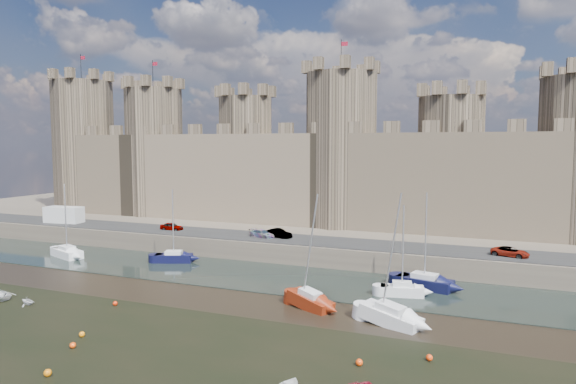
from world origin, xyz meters
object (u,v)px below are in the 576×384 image
Objects in this scene: car_0 at (172,226)px; car_3 at (510,252)px; van at (64,215)px; sailboat_2 at (402,289)px; sailboat_4 at (310,300)px; car_2 at (262,234)px; sailboat_1 at (174,257)px; sailboat_3 at (424,282)px; car_1 at (278,233)px; sailboat_0 at (67,252)px; sailboat_5 at (390,316)px.

car_3 is (44.90, -0.79, -0.02)m from car_0.
van reaches higher than car_3.
sailboat_4 reaches higher than sailboat_2.
sailboat_4 reaches higher than car_2.
car_3 is 24.84m from sailboat_4.
car_0 is at bearing 104.62° from sailboat_1.
car_3 is (30.32, -0.35, 0.01)m from car_2.
sailboat_3 is (1.73, 3.51, 0.03)m from sailboat_2.
sailboat_4 is (-8.91, -10.30, -0.00)m from sailboat_3.
sailboat_1 is (-10.91, -8.13, -2.37)m from car_1.
car_1 is 0.42× the size of sailboat_2.
sailboat_0 reaches higher than sailboat_2.
car_1 is 0.34× the size of sailboat_5.
car_0 is 0.37× the size of sailboat_2.
car_2 is at bearing 43.84° from sailboat_0.
van is 0.60× the size of sailboat_3.
van is at bearing 179.43° from sailboat_5.
car_0 reaches higher than car_2.
sailboat_5 reaches higher than van.
sailboat_5 is (0.41, -8.35, 0.04)m from sailboat_2.
van is at bearing 107.15° from car_2.
sailboat_4 reaches higher than sailboat_0.
sailboat_5 is (20.74, -19.70, -2.25)m from car_2.
car_0 is 0.56× the size of van.
sailboat_0 reaches higher than car_2.
sailboat_5 is (35.32, -20.14, -2.28)m from car_0.
sailboat_2 is (20.33, -11.35, -2.29)m from car_2.
car_1 is 2.17m from car_2.
car_3 is at bearing 35.76° from sailboat_2.
sailboat_2 reaches higher than car_1.
sailboat_2 is at bearing 18.71° from sailboat_0.
sailboat_3 is at bearing 102.72° from sailboat_5.
sailboat_2 is 3.91m from sailboat_3.
sailboat_1 is 31.97m from sailboat_5.
sailboat_3 is at bearing 23.16° from sailboat_0.
car_0 is at bearing 70.55° from sailboat_0.
sailboat_1 is at bearing 116.20° from car_3.
car_1 is at bearing -6.10° from van.
sailboat_0 is at bearing -172.82° from sailboat_5.
van reaches higher than car_2.
sailboat_4 is 7.76m from sailboat_5.
car_1 is 21.93m from sailboat_2.
car_0 is 0.84× the size of car_3.
sailboat_3 is at bearing 51.77° from sailboat_2.
car_3 is 0.44× the size of sailboat_2.
car_1 is at bearing 103.89° from car_3.
car_3 is 0.67× the size of van.
car_3 is 0.38× the size of sailboat_4.
sailboat_1 reaches higher than car_1.
sailboat_4 is at bearing -148.59° from sailboat_2.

